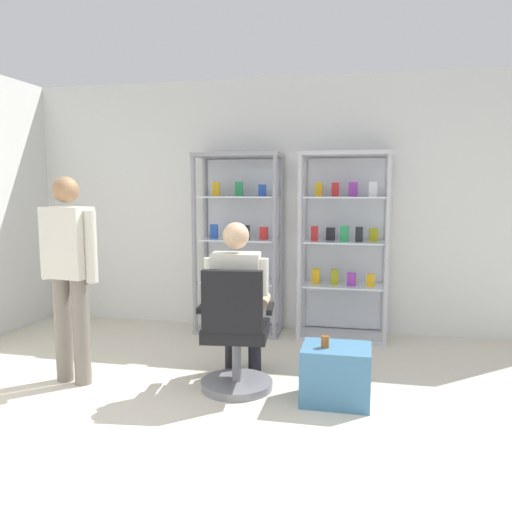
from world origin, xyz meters
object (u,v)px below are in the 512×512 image
at_px(display_cabinet_right, 344,245).
at_px(storage_crate, 336,374).
at_px(tea_glass, 325,342).
at_px(seated_shopkeeper, 238,295).
at_px(standing_customer, 69,267).
at_px(display_cabinet_left, 240,242).
at_px(office_chair, 235,341).

relative_size(display_cabinet_right, storage_crate, 3.87).
bearing_deg(tea_glass, display_cabinet_right, 88.64).
height_order(seated_shopkeeper, standing_customer, standing_customer).
xyz_separation_m(display_cabinet_left, seated_shopkeeper, (0.36, -1.51, -0.25)).
bearing_deg(standing_customer, display_cabinet_left, 62.22).
height_order(office_chair, tea_glass, office_chair).
bearing_deg(office_chair, display_cabinet_left, 102.71).
bearing_deg(display_cabinet_right, standing_customer, -138.97).
distance_m(office_chair, standing_customer, 1.42).
height_order(display_cabinet_right, tea_glass, display_cabinet_right).
relative_size(office_chair, tea_glass, 11.36).
bearing_deg(seated_shopkeeper, standing_customer, -168.83).
bearing_deg(standing_customer, office_chair, 4.05).
distance_m(display_cabinet_left, standing_customer, 2.00).
distance_m(display_cabinet_left, storage_crate, 2.19).
height_order(seated_shopkeeper, storage_crate, seated_shopkeeper).
distance_m(display_cabinet_left, display_cabinet_right, 1.10).
distance_m(display_cabinet_left, tea_glass, 2.11).
bearing_deg(standing_customer, tea_glass, 0.46).
xyz_separation_m(seated_shopkeeper, storage_crate, (0.78, -0.20, -0.51)).
xyz_separation_m(display_cabinet_left, tea_glass, (1.06, -1.75, -0.51)).
height_order(storage_crate, standing_customer, standing_customer).
distance_m(office_chair, tea_glass, 0.69).
relative_size(office_chair, seated_shopkeeper, 0.74).
relative_size(office_chair, storage_crate, 1.95).
xyz_separation_m(display_cabinet_left, standing_customer, (-0.93, -1.77, -0.03)).
distance_m(tea_glass, standing_customer, 2.05).
distance_m(display_cabinet_right, standing_customer, 2.69).
bearing_deg(display_cabinet_left, seated_shopkeeper, -76.63).
relative_size(display_cabinet_left, standing_customer, 1.17).
distance_m(storage_crate, standing_customer, 2.19).
height_order(display_cabinet_left, storage_crate, display_cabinet_left).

